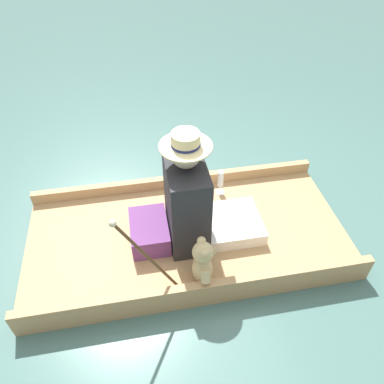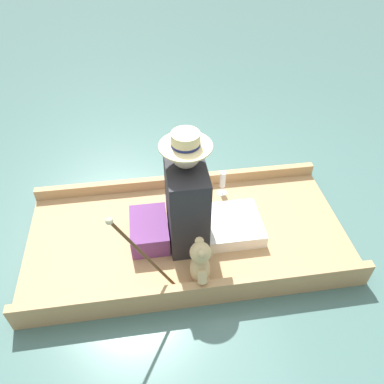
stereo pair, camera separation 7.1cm
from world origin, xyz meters
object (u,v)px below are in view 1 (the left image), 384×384
object	(u,v)px
teddy_bear	(203,263)
walking_cane	(143,252)
wine_glass	(221,180)
seated_person	(195,202)

from	to	relation	value
teddy_bear	walking_cane	xyz separation A→B (m)	(0.04, -0.38, 0.25)
walking_cane	teddy_bear	bearing A→B (deg)	95.80
teddy_bear	wine_glass	bearing A→B (deg)	158.96
teddy_bear	wine_glass	size ratio (longest dim) A/B	1.66
teddy_bear	walking_cane	bearing A→B (deg)	-84.20
wine_glass	walking_cane	size ratio (longest dim) A/B	0.31
wine_glass	walking_cane	bearing A→B (deg)	-38.50
wine_glass	teddy_bear	bearing A→B (deg)	-21.04
wine_glass	walking_cane	xyz separation A→B (m)	(0.89, -0.70, 0.29)
seated_person	wine_glass	distance (m)	0.56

